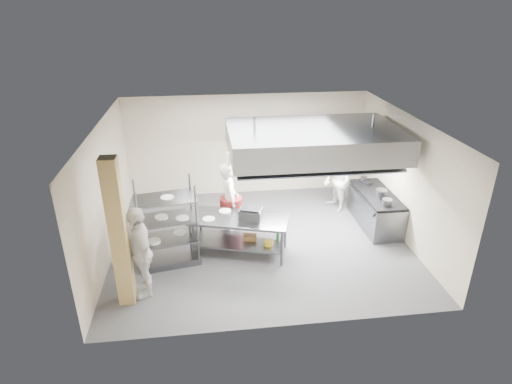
{
  "coord_description": "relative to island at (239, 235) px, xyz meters",
  "views": [
    {
      "loc": [
        -1.26,
        -8.97,
        5.45
      ],
      "look_at": [
        -0.09,
        0.2,
        1.25
      ],
      "focal_mm": 30.0,
      "sensor_mm": 36.0,
      "label": 1
    }
  ],
  "objects": [
    {
      "name": "chef_plating",
      "position": [
        -2.04,
        -1.25,
        0.5
      ],
      "size": [
        0.81,
        1.22,
        1.92
      ],
      "primitive_type": "imported",
      "rotation": [
        0.0,
        0.0,
        -1.24
      ],
      "color": "white",
      "rests_on": "floor"
    },
    {
      "name": "wicker_basket",
      "position": [
        0.25,
        -0.01,
        -0.07
      ],
      "size": [
        0.31,
        0.23,
        0.13
      ],
      "primitive_type": "cube",
      "rotation": [
        0.0,
        0.0,
        -0.08
      ],
      "color": "#8D5E38",
      "rests_on": "island_undershelf"
    },
    {
      "name": "wall_right",
      "position": [
        4.06,
        0.41,
        1.04
      ],
      "size": [
        0.0,
        6.0,
        6.0
      ],
      "primitive_type": "plane",
      "rotation": [
        1.57,
        0.0,
        -1.57
      ],
      "color": "#BAAD94",
      "rests_on": "ground"
    },
    {
      "name": "island_worktop",
      "position": [
        0.0,
        0.0,
        0.42
      ],
      "size": [
        2.41,
        1.53,
        0.06
      ],
      "primitive_type": "cube",
      "rotation": [
        0.0,
        0.0,
        -0.29
      ],
      "color": "slate",
      "rests_on": "island"
    },
    {
      "name": "wall_back",
      "position": [
        0.56,
        3.41,
        1.04
      ],
      "size": [
        7.0,
        0.0,
        7.0
      ],
      "primitive_type": "plane",
      "rotation": [
        1.57,
        0.0,
        0.0
      ],
      "color": "#BAAD94",
      "rests_on": "ground"
    },
    {
      "name": "island_undershelf",
      "position": [
        0.0,
        -0.0,
        -0.16
      ],
      "size": [
        2.21,
        1.39,
        0.04
      ],
      "primitive_type": "cube",
      "rotation": [
        0.0,
        0.0,
        -0.29
      ],
      "color": "slate",
      "rests_on": "island"
    },
    {
      "name": "range_top",
      "position": [
        3.64,
        0.91,
        0.41
      ],
      "size": [
        0.78,
        1.96,
        0.06
      ],
      "primitive_type": "cube",
      "color": "black",
      "rests_on": "cooking_range"
    },
    {
      "name": "hood_strip_a",
      "position": [
        0.96,
        0.81,
        1.62
      ],
      "size": [
        1.6,
        0.12,
        0.04
      ],
      "primitive_type": "cube",
      "color": "white",
      "rests_on": "exhaust_hood"
    },
    {
      "name": "wall_left",
      "position": [
        -2.94,
        0.41,
        1.04
      ],
      "size": [
        0.0,
        6.0,
        6.0
      ],
      "primitive_type": "plane",
      "rotation": [
        1.57,
        0.0,
        1.57
      ],
      "color": "#BAAD94",
      "rests_on": "ground"
    },
    {
      "name": "wall_shelf",
      "position": [
        2.36,
        3.25,
        1.04
      ],
      "size": [
        1.5,
        0.28,
        0.04
      ],
      "primitive_type": "cube",
      "color": "slate",
      "rests_on": "wall_back"
    },
    {
      "name": "cooking_range",
      "position": [
        3.64,
        0.91,
        -0.04
      ],
      "size": [
        0.8,
        2.0,
        0.84
      ],
      "primitive_type": "cube",
      "color": "gray",
      "rests_on": "floor"
    },
    {
      "name": "pass_rack",
      "position": [
        -1.58,
        -0.18,
        0.52
      ],
      "size": [
        1.41,
        0.98,
        1.94
      ],
      "primitive_type": null,
      "rotation": [
        0.0,
        0.0,
        0.18
      ],
      "color": "slate",
      "rests_on": "floor"
    },
    {
      "name": "ceiling",
      "position": [
        0.56,
        0.41,
        2.54
      ],
      "size": [
        7.0,
        7.0,
        0.0
      ],
      "primitive_type": "plane",
      "rotation": [
        3.14,
        0.0,
        0.0
      ],
      "color": "silver",
      "rests_on": "wall_back"
    },
    {
      "name": "exhaust_hood",
      "position": [
        1.86,
        0.81,
        1.94
      ],
      "size": [
        4.0,
        2.5,
        0.6
      ],
      "primitive_type": "cube",
      "color": "slate",
      "rests_on": "ceiling"
    },
    {
      "name": "griddle",
      "position": [
        0.27,
        -0.07,
        0.58
      ],
      "size": [
        0.59,
        0.53,
        0.24
      ],
      "primitive_type": "cube",
      "rotation": [
        0.0,
        0.0,
        -0.35
      ],
      "color": "slate",
      "rests_on": "island_worktop"
    },
    {
      "name": "plate_stack",
      "position": [
        -1.58,
        -0.18,
        0.17
      ],
      "size": [
        0.28,
        0.28,
        0.05
      ],
      "primitive_type": "cylinder",
      "color": "white",
      "rests_on": "pass_rack"
    },
    {
      "name": "stockpot",
      "position": [
        3.63,
        0.67,
        0.55
      ],
      "size": [
        0.29,
        0.29,
        0.2
      ],
      "primitive_type": "cylinder",
      "color": "gray",
      "rests_on": "range_top"
    },
    {
      "name": "hood_strip_b",
      "position": [
        2.76,
        0.81,
        1.62
      ],
      "size": [
        1.6,
        0.12,
        0.04
      ],
      "primitive_type": "cube",
      "color": "white",
      "rests_on": "exhaust_hood"
    },
    {
      "name": "column",
      "position": [
        -2.34,
        -1.49,
        1.04
      ],
      "size": [
        0.3,
        0.3,
        3.0
      ],
      "primitive_type": "cube",
      "color": "tan",
      "rests_on": "floor"
    },
    {
      "name": "chef_line",
      "position": [
        2.88,
        1.89,
        0.4
      ],
      "size": [
        0.81,
        0.95,
        1.7
      ],
      "primitive_type": "imported",
      "rotation": [
        0.0,
        0.0,
        -1.35
      ],
      "color": "white",
      "rests_on": "floor"
    },
    {
      "name": "chef_head",
      "position": [
        -0.16,
        0.81,
        0.51
      ],
      "size": [
        0.53,
        0.75,
        1.93
      ],
      "primitive_type": "imported",
      "rotation": [
        0.0,
        0.0,
        1.67
      ],
      "color": "silver",
      "rests_on": "floor"
    },
    {
      "name": "island",
      "position": [
        0.0,
        0.0,
        0.0
      ],
      "size": [
        2.41,
        1.53,
        0.91
      ],
      "primitive_type": null,
      "rotation": [
        0.0,
        0.0,
        -0.29
      ],
      "color": "gray",
      "rests_on": "floor"
    },
    {
      "name": "floor",
      "position": [
        0.56,
        0.41,
        -0.46
      ],
      "size": [
        7.0,
        7.0,
        0.0
      ],
      "primitive_type": "plane",
      "color": "#3C3C3F",
      "rests_on": "ground"
    }
  ]
}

